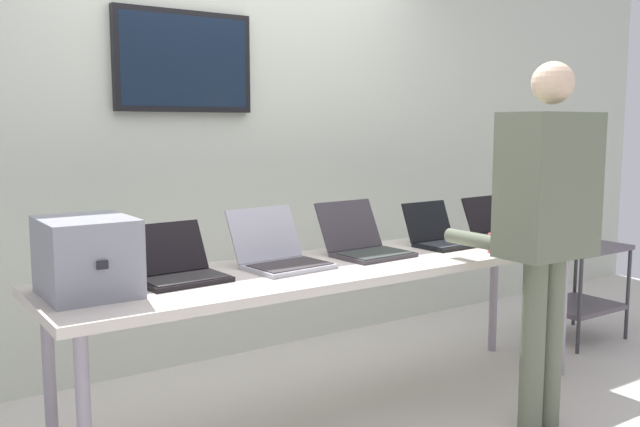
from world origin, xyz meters
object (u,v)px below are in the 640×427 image
Objects in this scene: laptop_station_4 at (497,228)px; person at (546,211)px; storage_cart at (578,276)px; workbench at (348,272)px; coffee_mug at (496,243)px; laptop_station_1 at (279,254)px; equipment_box at (87,257)px; laptop_station_2 at (364,243)px; laptop_station_0 at (177,267)px; laptop_station_3 at (440,236)px.

person is at bearing -125.14° from laptop_station_4.
storage_cart is at bearing 0.94° from laptop_station_4.
coffee_mug is at bearing -18.35° from workbench.
equipment_box is at bearing -177.44° from laptop_station_1.
laptop_station_2 is 0.24× the size of person.
laptop_station_4 is 0.90m from person.
laptop_station_0 is at bearing 154.37° from person.
laptop_station_3 is 0.19× the size of person.
coffee_mug is (1.09, -0.33, -0.01)m from laptop_station_1.
person is (0.65, -0.62, 0.31)m from workbench.
laptop_station_4 is at bearing 4.67° from workbench.
workbench is 8.32× the size of laptop_station_4.
laptop_station_4 is 0.54× the size of storage_cart.
laptop_station_4 reaches higher than coffee_mug.
laptop_station_1 is at bearing 163.12° from coffee_mug.
laptop_station_3 is at bearing 104.80° from coffee_mug.
person is at bearing -91.66° from laptop_station_3.
storage_cart is at bearing 3.12° from workbench.
laptop_station_2 reaches higher than coffee_mug.
laptop_station_3 reaches higher than laptop_station_4.
laptop_station_1 reaches higher than laptop_station_2.
equipment_box reaches higher than laptop_station_0.
laptop_station_1 is (0.49, -0.01, 0.01)m from laptop_station_0.
coffee_mug is at bearing -75.20° from laptop_station_3.
equipment_box is at bearing -178.03° from laptop_station_2.
laptop_station_3 is 0.72m from person.
laptop_station_1 is 0.25× the size of person.
laptop_station_4 reaches higher than storage_cart.
workbench is 7.02× the size of laptop_station_2.
laptop_station_2 is at bearing -179.36° from storage_cart.
storage_cart is at bearing 16.36° from coffee_mug.
storage_cart is at bearing 28.88° from person.
laptop_station_4 is 0.53m from coffee_mug.
laptop_station_0 is 0.22× the size of person.
laptop_station_1 reaches higher than storage_cart.
equipment_box reaches higher than laptop_station_1.
laptop_station_4 is (1.98, 0.01, -0.00)m from laptop_station_0.
equipment_box is at bearing 178.10° from workbench.
laptop_station_3 is at bearing 88.34° from person.
laptop_station_1 is 1.21× the size of laptop_station_4.
laptop_station_3 is at bearing -0.71° from laptop_station_1.
laptop_station_4 reaches higher than workbench.
workbench is 0.80m from coffee_mug.
person reaches higher than storage_cart.
laptop_station_3 is 0.96× the size of laptop_station_4.
person reaches higher than equipment_box.
laptop_station_2 is at bearing 150.12° from coffee_mug.
laptop_station_3 is at bearing 5.71° from workbench.
laptop_station_2 is (0.99, 0.00, 0.01)m from laptop_station_0.
coffee_mug is at bearing -16.88° from laptop_station_1.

